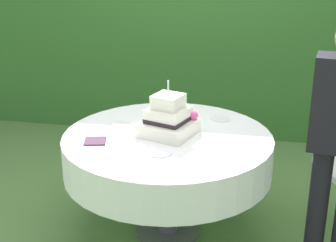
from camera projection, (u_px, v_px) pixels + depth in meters
name	position (u px, v px, depth m)	size (l,w,h in m)	color
ground_plane	(168.00, 231.00, 3.54)	(20.00, 20.00, 0.00)	#547A3D
foliage_hedge	(209.00, 9.00, 5.08)	(6.62, 0.57, 2.63)	#336628
cake_table	(168.00, 153.00, 3.32)	(1.42, 1.42, 0.75)	#4C4C51
wedding_cake	(169.00, 120.00, 3.26)	(0.42, 0.42, 0.38)	silver
serving_plate_near	(160.00, 153.00, 3.00)	(0.14, 0.14, 0.01)	white
serving_plate_far	(122.00, 124.00, 3.47)	(0.13, 0.13, 0.01)	white
serving_plate_left	(220.00, 119.00, 3.56)	(0.14, 0.14, 0.01)	white
napkin_stack	(95.00, 141.00, 3.17)	(0.14, 0.14, 0.01)	#4C2D47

